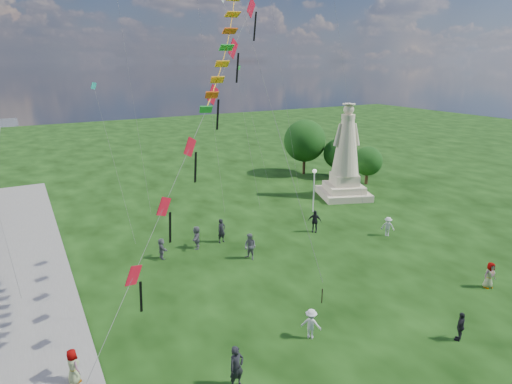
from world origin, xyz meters
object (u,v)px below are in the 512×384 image
person_9 (315,221)px  person_3 (461,326)px  lamppost (314,181)px  person_4 (490,275)px  person_2 (311,324)px  person_5 (162,249)px  statue (345,163)px  person_11 (197,237)px  person_1 (250,247)px  person_6 (222,231)px  person_10 (73,368)px  person_8 (388,227)px  person_0 (237,367)px

person_9 → person_3: bearing=-53.2°
lamppost → person_9: size_ratio=2.20×
person_4 → person_2: bearing=-176.0°
person_3 → person_5: bearing=-80.0°
statue → person_2: (-16.69, -17.23, -2.74)m
person_9 → person_11: person_9 is taller
person_1 → person_6: bearing=164.7°
statue → person_10: bearing=-130.7°
statue → person_5: (-20.42, -4.91, -2.78)m
lamppost → person_4: bearing=-86.2°
person_5 → person_8: 17.38m
lamppost → person_2: size_ratio=2.56×
person_3 → person_4: (6.07, 2.48, 0.06)m
person_0 → person_4: bearing=-9.6°
person_8 → person_4: bearing=-49.8°
person_3 → person_6: (-5.21, 16.56, 0.17)m
person_4 → person_6: (-11.28, 14.08, 0.11)m
person_5 → person_8: person_8 is taller
person_9 → statue: bearing=81.9°
person_2 → person_6: bearing=-47.7°
person_0 → person_9: 18.02m
person_8 → person_11: 14.88m
person_0 → person_3: (10.99, -2.53, -0.20)m
statue → person_1: statue is taller
person_2 → person_3: person_2 is taller
person_0 → person_5: 13.55m
person_1 → person_11: 4.35m
person_8 → statue: bearing=113.4°
person_3 → person_10: (-16.94, 6.01, 0.03)m
lamppost → person_10: 25.47m
person_0 → person_1: 12.16m
person_2 → person_3: bearing=-163.5°
statue → person_3: (-10.40, -20.95, -2.76)m
person_5 → person_6: person_6 is taller
statue → person_0: 28.35m
lamppost → person_4: lamppost is taller
person_10 → person_11: 14.26m
statue → person_9: bearing=-122.6°
person_1 → person_3: 13.77m
person_5 → person_8: size_ratio=0.97×
person_4 → person_9: person_9 is taller
person_6 → person_8: (11.92, -5.21, -0.16)m
person_9 → person_8: bearing=7.8°
person_0 → person_6: 15.18m
person_1 → person_8: bearing=59.0°
person_8 → person_1: bearing=-143.5°
person_0 → person_8: size_ratio=1.24×
person_0 → person_10: size_ratio=1.21×
lamppost → person_0: (-15.98, -16.26, -1.93)m
person_10 → person_8: bearing=-98.9°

